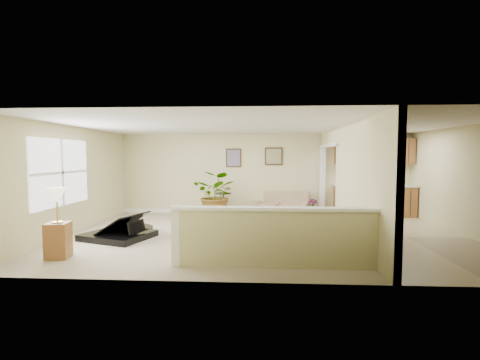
# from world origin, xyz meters

# --- Properties ---
(floor) EXTENTS (9.00, 9.00, 0.00)m
(floor) POSITION_xyz_m (0.00, 0.00, 0.00)
(floor) COLOR tan
(floor) RESTS_ON ground
(back_wall) EXTENTS (9.00, 0.04, 2.50)m
(back_wall) POSITION_xyz_m (0.00, 3.00, 1.25)
(back_wall) COLOR #CCC48B
(back_wall) RESTS_ON floor
(front_wall) EXTENTS (9.00, 0.04, 2.50)m
(front_wall) POSITION_xyz_m (0.00, -3.00, 1.25)
(front_wall) COLOR #CCC48B
(front_wall) RESTS_ON floor
(left_wall) EXTENTS (0.04, 6.00, 2.50)m
(left_wall) POSITION_xyz_m (-4.50, 0.00, 1.25)
(left_wall) COLOR #CCC48B
(left_wall) RESTS_ON floor
(right_wall) EXTENTS (0.04, 6.00, 2.50)m
(right_wall) POSITION_xyz_m (4.50, 0.00, 1.25)
(right_wall) COLOR #CCC48B
(right_wall) RESTS_ON floor
(ceiling) EXTENTS (9.00, 6.00, 0.04)m
(ceiling) POSITION_xyz_m (0.00, 0.00, 2.50)
(ceiling) COLOR silver
(ceiling) RESTS_ON back_wall
(kitchen_vinyl) EXTENTS (2.70, 6.00, 0.01)m
(kitchen_vinyl) POSITION_xyz_m (3.15, 0.00, 0.00)
(kitchen_vinyl) COLOR tan
(kitchen_vinyl) RESTS_ON floor
(interior_partition) EXTENTS (0.18, 5.99, 2.50)m
(interior_partition) POSITION_xyz_m (1.80, 0.25, 1.22)
(interior_partition) COLOR #CCC48B
(interior_partition) RESTS_ON floor
(pony_half_wall) EXTENTS (3.42, 0.22, 1.00)m
(pony_half_wall) POSITION_xyz_m (0.08, -2.30, 0.52)
(pony_half_wall) COLOR #CCC48B
(pony_half_wall) RESTS_ON floor
(left_window) EXTENTS (0.05, 2.15, 1.45)m
(left_window) POSITION_xyz_m (-4.49, -0.50, 1.45)
(left_window) COLOR white
(left_window) RESTS_ON left_wall
(wall_art_left) EXTENTS (0.48, 0.04, 0.58)m
(wall_art_left) POSITION_xyz_m (-0.95, 2.97, 1.75)
(wall_art_left) COLOR #3E2916
(wall_art_left) RESTS_ON back_wall
(wall_mirror) EXTENTS (0.55, 0.04, 0.55)m
(wall_mirror) POSITION_xyz_m (0.30, 2.97, 1.80)
(wall_mirror) COLOR #3E2916
(wall_mirror) RESTS_ON back_wall
(kitchen_cabinets) EXTENTS (2.36, 0.65, 2.33)m
(kitchen_cabinets) POSITION_xyz_m (3.19, 2.73, 0.87)
(kitchen_cabinets) COLOR #956131
(kitchen_cabinets) RESTS_ON floor
(piano) EXTENTS (1.83, 1.81, 1.25)m
(piano) POSITION_xyz_m (-3.27, -0.38, 0.52)
(piano) COLOR black
(piano) RESTS_ON floor
(piano_bench) EXTENTS (0.45, 0.83, 0.54)m
(piano_bench) POSITION_xyz_m (-1.41, -0.25, 0.27)
(piano_bench) COLOR black
(piano_bench) RESTS_ON floor
(loveseat) EXTENTS (1.90, 1.36, 0.95)m
(loveseat) POSITION_xyz_m (0.47, 2.66, 0.36)
(loveseat) COLOR tan
(loveseat) RESTS_ON floor
(accent_table) EXTENTS (0.47, 0.47, 0.68)m
(accent_table) POSITION_xyz_m (-1.24, 2.65, 0.44)
(accent_table) COLOR black
(accent_table) RESTS_ON floor
(palm_plant) EXTENTS (1.53, 1.43, 1.38)m
(palm_plant) POSITION_xyz_m (-1.38, 2.10, 0.68)
(palm_plant) COLOR black
(palm_plant) RESTS_ON floor
(small_plant) EXTENTS (0.33, 0.33, 0.53)m
(small_plant) POSITION_xyz_m (1.45, 2.53, 0.23)
(small_plant) COLOR black
(small_plant) RESTS_ON floor
(lamp_stand) EXTENTS (0.42, 0.42, 1.26)m
(lamp_stand) POSITION_xyz_m (-3.70, -1.99, 0.53)
(lamp_stand) COLOR #956131
(lamp_stand) RESTS_ON floor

